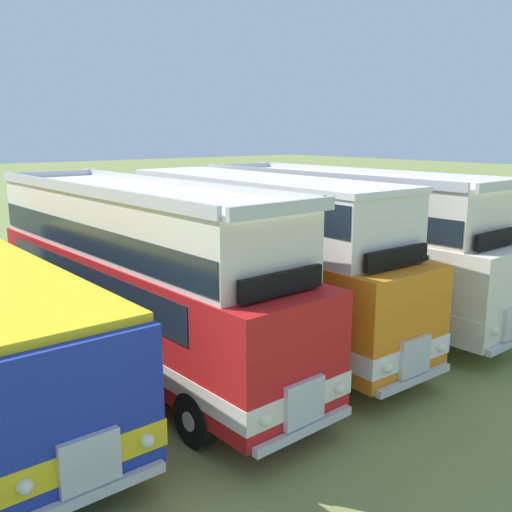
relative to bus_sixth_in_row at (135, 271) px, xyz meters
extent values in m
cube|color=#19232D|center=(-3.38, -5.10, -0.01)|extent=(2.20, 0.14, 0.90)
cube|color=silver|center=(-3.38, -5.21, -1.26)|extent=(0.90, 0.14, 0.80)
cube|color=silver|center=(-3.37, -5.24, -1.76)|extent=(2.30, 0.18, 0.16)
sphere|color=#EAEACC|center=(-2.48, -5.20, -1.26)|extent=(0.22, 0.22, 0.22)
sphere|color=#EAEACC|center=(-4.27, -5.24, -1.26)|extent=(0.22, 0.22, 0.22)
cylinder|color=black|center=(-2.26, -3.54, -1.84)|extent=(0.30, 1.05, 1.04)
cylinder|color=silver|center=(-2.11, -3.53, -1.84)|extent=(0.03, 0.36, 0.36)
cylinder|color=black|center=(-2.39, 3.31, -1.84)|extent=(0.30, 1.05, 1.04)
cylinder|color=silver|center=(-2.24, 3.31, -1.84)|extent=(0.03, 0.36, 0.36)
cube|color=red|center=(0.00, -0.12, -0.66)|extent=(2.93, 11.31, 2.30)
cube|color=silver|center=(0.00, -0.12, -1.26)|extent=(2.97, 11.35, 0.44)
cube|color=#19232D|center=(-0.01, 0.28, -0.06)|extent=(2.87, 8.91, 0.76)
cube|color=#19232D|center=(0.22, -5.67, -0.01)|extent=(2.20, 0.19, 0.90)
cube|color=silver|center=(0.22, -5.77, -1.26)|extent=(0.90, 0.15, 0.80)
cube|color=silver|center=(0.22, -5.80, -1.76)|extent=(2.30, 0.23, 0.16)
sphere|color=#EAEACC|center=(1.12, -5.75, -1.26)|extent=(0.22, 0.22, 0.22)
sphere|color=#EAEACC|center=(-0.68, -5.82, -1.26)|extent=(0.22, 0.22, 0.22)
cube|color=silver|center=(-0.01, 0.13, 1.24)|extent=(2.80, 10.41, 1.50)
cube|color=silver|center=(0.20, -5.23, 2.04)|extent=(2.40, 0.19, 0.24)
cube|color=silver|center=(-0.19, 4.79, 2.04)|extent=(2.40, 0.19, 0.24)
cube|color=silver|center=(1.19, 0.18, 2.04)|extent=(0.50, 10.32, 0.24)
cube|color=silver|center=(-1.20, 0.09, 2.04)|extent=(0.50, 10.32, 0.24)
cube|color=#19232D|center=(-0.01, 0.13, 0.94)|extent=(2.83, 10.31, 0.64)
cube|color=black|center=(0.20, -5.18, 0.74)|extent=(1.90, 0.19, 0.40)
cylinder|color=black|center=(1.31, -4.08, -1.84)|extent=(0.32, 1.05, 1.04)
cylinder|color=silver|center=(1.46, -4.08, -1.84)|extent=(0.03, 0.36, 0.36)
cylinder|color=black|center=(-0.99, -4.17, -1.84)|extent=(0.32, 1.05, 1.04)
cylinder|color=silver|center=(-1.14, -4.18, -1.84)|extent=(0.03, 0.36, 0.36)
cylinder|color=black|center=(1.01, 3.74, -1.84)|extent=(0.32, 1.05, 1.04)
cylinder|color=silver|center=(1.16, 3.74, -1.84)|extent=(0.03, 0.36, 0.36)
cylinder|color=black|center=(-1.29, 3.65, -1.84)|extent=(0.32, 1.05, 1.04)
cylinder|color=silver|center=(-1.44, 3.64, -1.84)|extent=(0.03, 0.36, 0.36)
cube|color=orange|center=(3.48, -0.58, -0.66)|extent=(2.63, 10.17, 2.30)
cube|color=white|center=(3.48, -0.58, -1.26)|extent=(2.68, 10.21, 0.44)
cube|color=#19232D|center=(3.49, -0.18, -0.06)|extent=(2.63, 7.77, 0.76)
cube|color=#19232D|center=(3.42, -5.59, -0.01)|extent=(2.20, 0.13, 0.90)
cube|color=silver|center=(3.42, -5.70, -1.26)|extent=(0.90, 0.13, 0.80)
cube|color=silver|center=(3.42, -5.73, -1.76)|extent=(2.30, 0.17, 0.16)
sphere|color=#EAEACC|center=(4.32, -5.73, -1.26)|extent=(0.22, 0.22, 0.22)
sphere|color=#EAEACC|center=(2.52, -5.70, -1.26)|extent=(0.22, 0.22, 0.22)
cube|color=white|center=(3.49, -0.33, 1.24)|extent=(2.52, 9.27, 1.50)
cube|color=white|center=(3.49, -0.33, 2.06)|extent=(2.58, 9.37, 0.14)
cube|color=#19232D|center=(3.49, -0.33, 1.54)|extent=(2.56, 9.17, 0.68)
cube|color=black|center=(3.42, -5.10, 0.74)|extent=(1.90, 0.15, 0.40)
cylinder|color=black|center=(4.59, -4.07, -1.84)|extent=(0.29, 1.04, 1.04)
cylinder|color=silver|center=(4.74, -4.07, -1.84)|extent=(0.02, 0.36, 0.36)
cylinder|color=black|center=(2.29, -4.04, -1.84)|extent=(0.29, 1.04, 1.04)
cylinder|color=silver|center=(2.14, -4.04, -1.84)|extent=(0.02, 0.36, 0.36)
cylinder|color=black|center=(4.68, 2.67, -1.84)|extent=(0.29, 1.04, 1.04)
cylinder|color=silver|center=(4.83, 2.67, -1.84)|extent=(0.02, 0.36, 0.36)
cylinder|color=black|center=(2.38, 2.70, -1.84)|extent=(0.29, 1.04, 1.04)
cylinder|color=silver|center=(2.23, 2.70, -1.84)|extent=(0.02, 0.36, 0.36)
cube|color=silver|center=(6.96, -0.24, -0.66)|extent=(2.75, 11.21, 2.30)
cube|color=silver|center=(6.96, -0.24, -1.26)|extent=(2.79, 11.25, 0.44)
cube|color=#19232D|center=(6.95, 0.16, -0.06)|extent=(2.72, 8.81, 0.76)
cube|color=silver|center=(7.09, -5.90, -1.76)|extent=(2.30, 0.19, 0.16)
sphere|color=#EAEACC|center=(6.19, -5.90, -1.26)|extent=(0.22, 0.22, 0.22)
cube|color=silver|center=(6.96, 0.01, 1.24)|extent=(2.63, 10.31, 1.50)
cube|color=silver|center=(7.08, -5.32, 2.04)|extent=(2.40, 0.15, 0.24)
cube|color=silver|center=(6.86, 4.64, 2.04)|extent=(2.40, 0.15, 0.24)
cube|color=silver|center=(8.16, 0.03, 2.04)|extent=(0.33, 10.26, 0.24)
cube|color=silver|center=(5.76, -0.02, 2.04)|extent=(0.33, 10.26, 0.24)
cube|color=#19232D|center=(6.96, 0.01, 0.94)|extent=(2.67, 10.21, 0.64)
cube|color=black|center=(7.08, -5.27, 0.74)|extent=(1.90, 0.16, 0.40)
cylinder|color=black|center=(8.20, -4.20, -1.84)|extent=(0.30, 1.05, 1.04)
cylinder|color=silver|center=(8.35, -4.19, -1.84)|extent=(0.03, 0.36, 0.36)
cylinder|color=black|center=(5.90, -4.25, -1.84)|extent=(0.30, 1.05, 1.04)
cylinder|color=silver|center=(5.75, -4.25, -1.84)|extent=(0.03, 0.36, 0.36)
cylinder|color=black|center=(8.03, 3.56, -1.84)|extent=(0.30, 1.05, 1.04)
cylinder|color=silver|center=(8.18, 3.57, -1.84)|extent=(0.03, 0.36, 0.36)
cylinder|color=black|center=(5.73, 3.51, -1.84)|extent=(0.30, 1.05, 1.04)
cylinder|color=silver|center=(5.58, 3.51, -1.84)|extent=(0.03, 0.36, 0.36)
camera|label=1|loc=(-6.01, -12.30, 3.28)|focal=39.84mm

